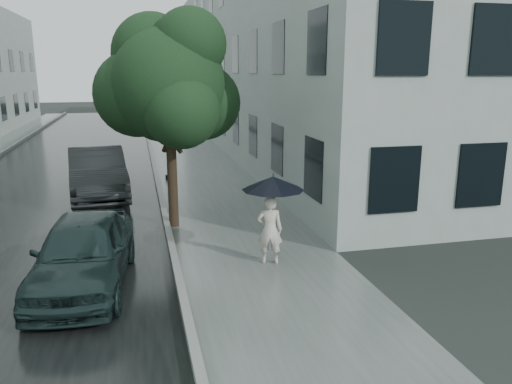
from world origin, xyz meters
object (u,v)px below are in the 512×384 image
object	(u,v)px
car_near	(83,252)
pedestrian	(270,230)
lamp_post	(162,103)
street_tree	(168,84)
car_far	(97,172)

from	to	relation	value
car_near	pedestrian	bearing A→B (deg)	9.92
pedestrian	car_near	distance (m)	3.68
lamp_post	pedestrian	bearing A→B (deg)	-96.32
pedestrian	lamp_post	distance (m)	9.17
pedestrian	car_near	world-z (taller)	pedestrian
street_tree	lamp_post	world-z (taller)	street_tree
pedestrian	car_far	distance (m)	7.88
pedestrian	street_tree	world-z (taller)	street_tree
lamp_post	car_near	bearing A→B (deg)	-119.48
pedestrian	street_tree	bearing A→B (deg)	-47.35
street_tree	lamp_post	bearing A→B (deg)	88.84
lamp_post	car_far	distance (m)	3.57
street_tree	car_near	world-z (taller)	street_tree
pedestrian	lamp_post	bearing A→B (deg)	-65.52
street_tree	lamp_post	size ratio (longest dim) A/B	1.11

